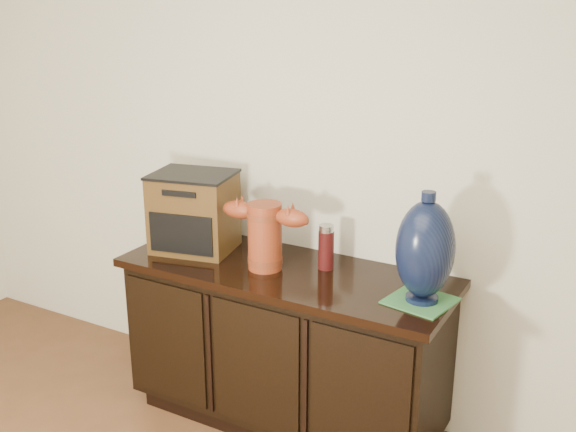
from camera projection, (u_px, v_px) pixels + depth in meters
The scene contains 6 objects.
sideboard at pixel (285, 345), 3.01m from camera, with size 1.46×0.56×0.75m.
terracotta_vessel at pixel (265, 232), 2.85m from camera, with size 0.41×0.16×0.29m.
tv_radio at pixel (194, 212), 3.07m from camera, with size 0.41×0.36×0.36m.
green_mat at pixel (421, 301), 2.59m from camera, with size 0.23×0.23×0.01m, color #306C38.
lamp_base at pixel (425, 250), 2.52m from camera, with size 0.26×0.26×0.43m.
spray_can at pixel (326, 247), 2.87m from camera, with size 0.07×0.07×0.20m.
Camera 1 is at (1.32, -0.11, 1.87)m, focal length 42.00 mm.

